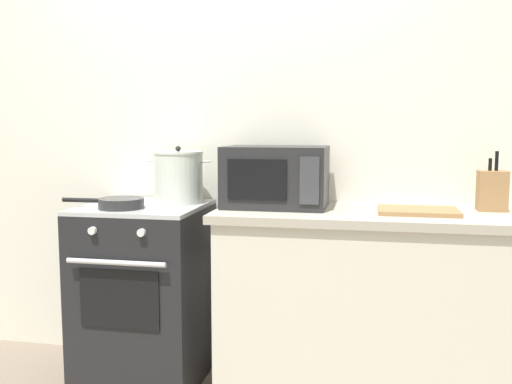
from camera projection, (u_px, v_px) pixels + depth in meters
back_wall at (281, 139)px, 3.04m from camera, size 4.40×0.10×2.50m
lower_cabinet_right at (393, 311)px, 2.68m from camera, size 1.64×0.56×0.88m
countertop_right at (396, 216)px, 2.63m from camera, size 1.70×0.60×0.04m
stove at (145, 293)px, 2.90m from camera, size 0.60×0.64×0.92m
stock_pot at (179, 177)px, 2.92m from camera, size 0.34×0.26×0.30m
frying_pan at (120, 203)px, 2.73m from camera, size 0.42×0.22×0.05m
microwave at (276, 177)px, 2.78m from camera, size 0.50×0.37×0.30m
cutting_board at (418, 211)px, 2.58m from camera, size 0.36×0.26×0.02m
knife_block at (492, 190)px, 2.64m from camera, size 0.13×0.10×0.28m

